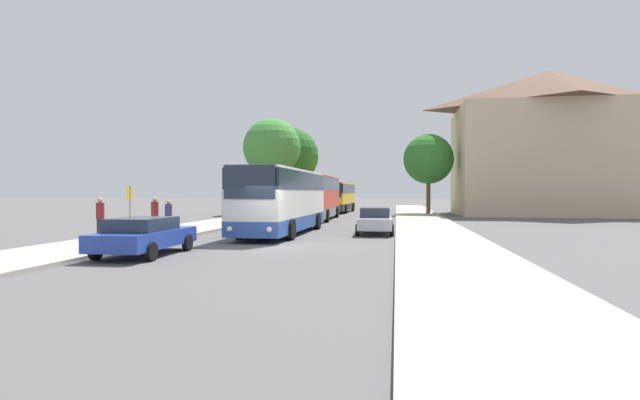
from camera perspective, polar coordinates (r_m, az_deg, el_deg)
The scene contains 16 objects.
ground_plane at distance 20.70m, azimuth -5.44°, elevation -5.30°, with size 300.00×300.00×0.00m, color #565454.
sidewalk_left at distance 23.40m, azimuth -22.35°, elevation -4.46°, with size 4.00×120.00×0.15m, color #A39E93.
sidewalk_right at distance 20.17m, azimuth 14.32°, elevation -5.27°, with size 4.00×120.00×0.15m, color #A39E93.
building_right_background at distance 53.35m, azimuth 24.75°, elevation 5.94°, with size 17.34×11.86×13.96m.
bus_front at distance 26.79m, azimuth -4.26°, elevation 0.03°, with size 2.98×11.67×3.42m.
bus_middle at distance 40.25m, azimuth -0.35°, elevation 0.37°, with size 2.91×12.03×3.47m.
bus_rear at distance 54.62m, azimuth 2.05°, elevation 0.37°, with size 3.10×10.40×3.19m.
parked_car_left_curb at distance 18.72m, azimuth -19.45°, elevation -3.80°, with size 2.17×4.70×1.34m.
parked_car_right_near at distance 26.76m, azimuth 6.30°, elevation -2.30°, with size 2.01×4.34×1.41m.
bus_stop_sign at distance 24.52m, azimuth -20.90°, elevation -0.58°, with size 0.08×0.45×2.37m.
pedestrian_waiting_near at distance 24.67m, azimuth -23.82°, elevation -1.84°, with size 0.36×0.36×1.84m.
pedestrian_waiting_far at distance 26.64m, azimuth -16.93°, elevation -1.79°, with size 0.36×0.36×1.69m.
pedestrian_walking_back at distance 26.22m, azimuth -18.36°, elevation -1.65°, with size 0.36×0.36×1.84m.
tree_left_near at distance 54.39m, azimuth -3.40°, elevation 5.06°, with size 6.15×6.15×9.10m.
tree_left_far at distance 50.10m, azimuth -5.52°, elevation 5.98°, with size 5.74×5.74×9.39m.
tree_right_near at distance 49.85m, azimuth 12.29°, elevation 4.58°, with size 4.86×4.86×7.73m.
Camera 1 is at (5.02, -19.96, 2.25)m, focal length 28.00 mm.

